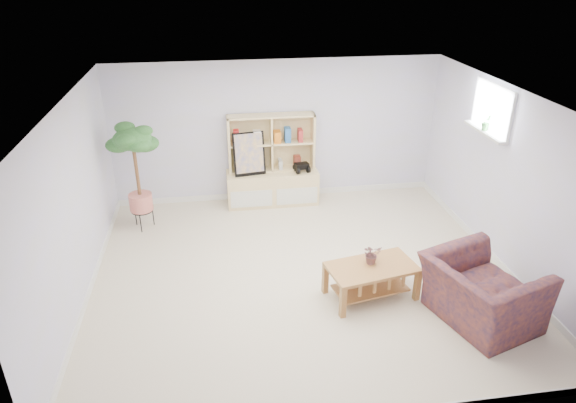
{
  "coord_description": "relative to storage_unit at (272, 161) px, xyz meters",
  "views": [
    {
      "loc": [
        -1.04,
        -5.74,
        3.9
      ],
      "look_at": [
        -0.16,
        0.14,
        1.02
      ],
      "focal_mm": 32.0,
      "sensor_mm": 36.0,
      "label": 1
    }
  ],
  "objects": [
    {
      "name": "floor",
      "position": [
        0.12,
        -2.24,
        -0.77
      ],
      "size": [
        5.5,
        5.0,
        0.01
      ],
      "primitive_type": "cube",
      "color": "beige",
      "rests_on": "ground"
    },
    {
      "name": "ceiling",
      "position": [
        0.12,
        -2.24,
        1.63
      ],
      "size": [
        5.5,
        5.0,
        0.01
      ],
      "primitive_type": "cube",
      "color": "white",
      "rests_on": "walls"
    },
    {
      "name": "walls",
      "position": [
        0.12,
        -2.24,
        0.43
      ],
      "size": [
        5.51,
        5.01,
        2.4
      ],
      "color": "silver",
      "rests_on": "floor"
    },
    {
      "name": "baseboard",
      "position": [
        0.12,
        -2.24,
        -0.72
      ],
      "size": [
        5.5,
        5.0,
        0.1
      ],
      "primitive_type": null,
      "color": "white",
      "rests_on": "floor"
    },
    {
      "name": "window",
      "position": [
        2.85,
        -1.64,
        1.23
      ],
      "size": [
        0.1,
        0.98,
        0.68
      ],
      "primitive_type": null,
      "color": "#C3E4FE",
      "rests_on": "walls"
    },
    {
      "name": "window_sill",
      "position": [
        2.79,
        -1.64,
        0.91
      ],
      "size": [
        0.14,
        1.0,
        0.04
      ],
      "primitive_type": "cube",
      "color": "white",
      "rests_on": "walls"
    },
    {
      "name": "storage_unit",
      "position": [
        0.0,
        0.0,
        0.0
      ],
      "size": [
        1.54,
        0.52,
        1.54
      ],
      "primitive_type": null,
      "color": "#D3B27A",
      "rests_on": "floor"
    },
    {
      "name": "poster",
      "position": [
        -0.39,
        -0.06,
        0.17
      ],
      "size": [
        0.53,
        0.2,
        0.72
      ],
      "primitive_type": null,
      "rotation": [
        0.0,
        0.0,
        0.15
      ],
      "color": "yellow",
      "rests_on": "storage_unit"
    },
    {
      "name": "toy_truck",
      "position": [
        0.49,
        -0.08,
        -0.11
      ],
      "size": [
        0.37,
        0.29,
        0.17
      ],
      "primitive_type": null,
      "rotation": [
        0.0,
        0.0,
        0.19
      ],
      "color": "black",
      "rests_on": "storage_unit"
    },
    {
      "name": "coffee_table",
      "position": [
        0.89,
        -2.86,
        -0.55
      ],
      "size": [
        1.17,
        0.79,
        0.44
      ],
      "primitive_type": null,
      "rotation": [
        0.0,
        0.0,
        0.2
      ],
      "color": "olive",
      "rests_on": "floor"
    },
    {
      "name": "table_plant",
      "position": [
        0.9,
        -2.79,
        -0.2
      ],
      "size": [
        0.26,
        0.24,
        0.25
      ],
      "primitive_type": "imported",
      "rotation": [
        0.0,
        0.0,
        0.22
      ],
      "color": "#1E5327",
      "rests_on": "coffee_table"
    },
    {
      "name": "floor_tree",
      "position": [
        -2.12,
        -0.59,
        0.07
      ],
      "size": [
        0.81,
        0.81,
        1.69
      ],
      "primitive_type": null,
      "rotation": [
        0.0,
        0.0,
        0.39
      ],
      "color": "#275922",
      "rests_on": "floor"
    },
    {
      "name": "armchair",
      "position": [
        2.01,
        -3.5,
        -0.33
      ],
      "size": [
        1.36,
        1.45,
        0.88
      ],
      "primitive_type": "imported",
      "rotation": [
        0.0,
        0.0,
        1.89
      ],
      "color": "#151837",
      "rests_on": "floor"
    },
    {
      "name": "sill_plant",
      "position": [
        2.79,
        -1.64,
        1.05
      ],
      "size": [
        0.14,
        0.12,
        0.23
      ],
      "primitive_type": "imported",
      "rotation": [
        0.0,
        0.0,
        0.12
      ],
      "color": "#275922",
      "rests_on": "window_sill"
    }
  ]
}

